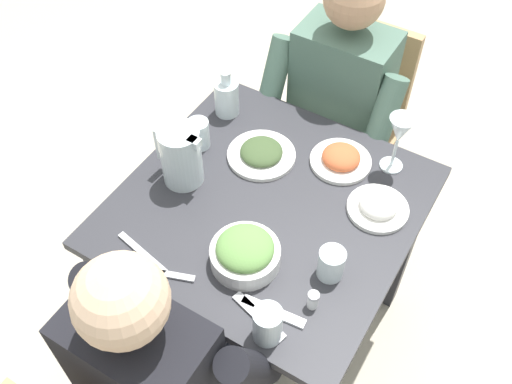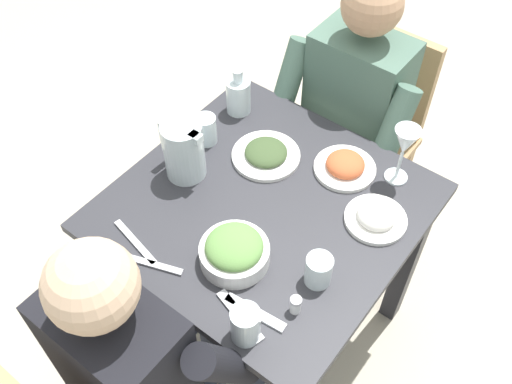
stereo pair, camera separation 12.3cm
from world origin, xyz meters
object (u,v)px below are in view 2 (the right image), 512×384
(diner_near, at_px, (339,129))
(salt_shaker, at_px, (296,305))
(water_glass_far_left, at_px, (206,130))
(oil_carafe, at_px, (238,97))
(salad_bowl, at_px, (234,251))
(water_pitcher, at_px, (184,150))
(plate_dolmas, at_px, (266,154))
(water_glass_near_left, at_px, (319,270))
(chair_near, at_px, (364,127))
(wine_glass, at_px, (405,144))
(plate_rice_curry, at_px, (345,166))
(plate_yoghurt, at_px, (376,217))
(dining_table, at_px, (265,234))
(diner_far, at_px, (156,349))
(water_glass_far_right, at_px, (246,324))

(diner_near, xyz_separation_m, salt_shaker, (-0.31, 0.71, 0.13))
(water_glass_far_left, height_order, oil_carafe, oil_carafe)
(salad_bowl, bearing_deg, water_pitcher, -26.51)
(plate_dolmas, relative_size, water_glass_near_left, 2.31)
(water_pitcher, bearing_deg, water_glass_near_left, 172.00)
(chair_near, xyz_separation_m, salad_bowl, (-0.10, 0.90, 0.29))
(wine_glass, xyz_separation_m, oil_carafe, (0.56, 0.05, -0.09))
(chair_near, bearing_deg, plate_rice_curry, 109.35)
(plate_yoghurt, distance_m, water_glass_far_left, 0.59)
(dining_table, xyz_separation_m, water_glass_near_left, (-0.26, 0.12, 0.19))
(salad_bowl, relative_size, salt_shaker, 3.46)
(plate_yoghurt, xyz_separation_m, oil_carafe, (0.59, -0.13, 0.04))
(salt_shaker, bearing_deg, diner_near, -66.63)
(water_glass_near_left, bearing_deg, salt_shaker, 92.87)
(chair_near, height_order, diner_far, diner_far)
(water_pitcher, relative_size, water_glass_far_right, 1.78)
(water_glass_near_left, bearing_deg, diner_near, -63.44)
(chair_near, bearing_deg, water_glass_near_left, 110.48)
(water_glass_far_right, distance_m, wine_glass, 0.68)
(water_glass_near_left, distance_m, salt_shaker, 0.11)
(dining_table, relative_size, plate_rice_curry, 4.37)
(water_glass_far_left, relative_size, wine_glass, 0.49)
(diner_far, bearing_deg, dining_table, -87.99)
(plate_yoghurt, xyz_separation_m, water_glass_far_right, (0.07, 0.49, 0.03))
(diner_far, height_order, water_pitcher, diner_far)
(salad_bowl, height_order, salt_shaker, salad_bowl)
(plate_dolmas, height_order, oil_carafe, oil_carafe)
(diner_near, xyz_separation_m, salad_bowl, (-0.10, 0.69, 0.14))
(oil_carafe, bearing_deg, water_glass_far_left, 93.23)
(water_glass_far_right, height_order, wine_glass, wine_glass)
(dining_table, distance_m, salad_bowl, 0.28)
(diner_far, distance_m, oil_carafe, 0.84)
(dining_table, distance_m, diner_near, 0.49)
(water_pitcher, bearing_deg, diner_far, 122.35)
(dining_table, xyz_separation_m, plate_yoghurt, (-0.28, -0.14, 0.16))
(water_pitcher, xyz_separation_m, water_glass_far_right, (-0.47, 0.31, -0.04))
(diner_near, relative_size, water_pitcher, 6.28)
(chair_near, xyz_separation_m, plate_yoghurt, (-0.33, 0.55, 0.27))
(plate_yoghurt, bearing_deg, water_pitcher, 18.83)
(dining_table, bearing_deg, water_glass_far_right, 120.39)
(diner_near, distance_m, wine_glass, 0.41)
(wine_glass, bearing_deg, plate_yoghurt, 100.62)
(plate_dolmas, height_order, water_glass_far_right, water_glass_far_right)
(salt_shaker, bearing_deg, chair_near, -71.44)
(plate_rice_curry, xyz_separation_m, plate_dolmas, (0.22, 0.10, -0.00))
(dining_table, height_order, water_glass_near_left, water_glass_near_left)
(chair_near, relative_size, water_glass_near_left, 9.81)
(salt_shaker, bearing_deg, wine_glass, -88.30)
(diner_near, relative_size, plate_yoghurt, 6.75)
(diner_far, xyz_separation_m, water_pitcher, (0.28, -0.44, 0.20))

